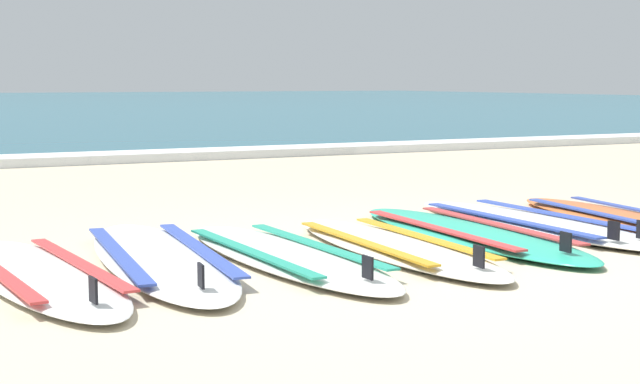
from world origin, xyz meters
The scene contains 9 objects.
ground_plane centered at (0.00, 0.00, 0.00)m, with size 80.00×80.00×0.00m, color beige.
wave_foam_strip centered at (0.00, 7.05, 0.06)m, with size 80.00×0.72×0.11m, color white.
surfboard_0 centered at (-2.11, 0.36, 0.04)m, with size 0.75×2.28×0.18m.
surfboard_1 centered at (-1.44, 0.52, 0.04)m, with size 0.85×2.53×0.18m.
surfboard_2 centered at (-0.80, 0.28, 0.04)m, with size 0.65×2.31×0.18m.
surfboard_3 centered at (-0.11, 0.25, 0.04)m, with size 0.62×2.25×0.18m.
surfboard_4 centered at (0.56, 0.46, 0.04)m, with size 0.67×2.44×0.18m.
surfboard_5 centered at (1.21, 0.60, 0.04)m, with size 0.67×2.50×0.18m.
surfboard_6 centered at (1.92, 0.59, 0.04)m, with size 0.77×2.17×0.18m.
Camera 1 is at (-2.89, -4.38, 1.00)m, focal length 52.39 mm.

